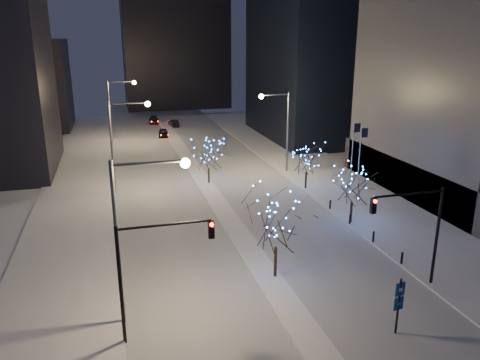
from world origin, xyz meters
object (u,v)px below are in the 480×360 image
object	(u,v)px
traffic_signal_east	(418,222)
holiday_tree_plaza_near	(353,185)
traffic_signal_west	(149,262)
street_lamp_w_near	(135,219)
street_lamp_east	(281,121)
car_far	(154,120)
holiday_tree_median_near	(276,223)
car_mid	(174,123)
holiday_tree_plaza_far	(307,158)
car_near	(163,133)
holiday_tree_median_far	(208,155)
street_lamp_w_far	(116,103)
wayfinding_sign	(399,300)
street_lamp_w_mid	(121,134)

from	to	relation	value
traffic_signal_east	holiday_tree_plaza_near	size ratio (longest dim) A/B	1.30
traffic_signal_west	traffic_signal_east	bearing A→B (deg)	3.29
street_lamp_w_near	traffic_signal_west	xyz separation A→B (m)	(0.50, -2.00, -1.74)
street_lamp_east	car_far	size ratio (longest dim) A/B	2.26
traffic_signal_west	holiday_tree_median_near	size ratio (longest dim) A/B	1.12
traffic_signal_west	car_far	distance (m)	69.93
holiday_tree_median_near	holiday_tree_plaza_near	distance (m)	12.62
car_mid	holiday_tree_median_near	world-z (taller)	holiday_tree_median_near
street_lamp_east	holiday_tree_median_near	size ratio (longest dim) A/B	1.60
street_lamp_w_near	car_mid	world-z (taller)	street_lamp_w_near
street_lamp_east	holiday_tree_plaza_far	size ratio (longest dim) A/B	1.87
street_lamp_w_near	car_far	distance (m)	68.11
traffic_signal_east	car_near	xyz separation A→B (m)	(-10.44, 55.01, -4.10)
car_mid	holiday_tree_median_far	bearing A→B (deg)	82.34
street_lamp_east	traffic_signal_west	bearing A→B (deg)	-121.69
car_near	car_mid	size ratio (longest dim) A/B	1.00
street_lamp_w_far	wayfinding_sign	bearing A→B (deg)	-75.84
holiday_tree_plaza_near	traffic_signal_west	bearing A→B (deg)	-146.77
street_lamp_w_mid	traffic_signal_east	distance (m)	31.60
car_far	holiday_tree_median_near	world-z (taller)	holiday_tree_median_near
car_near	holiday_tree_plaza_far	bearing A→B (deg)	-63.94
holiday_tree_plaza_near	street_lamp_w_far	bearing A→B (deg)	116.15
holiday_tree_plaza_near	wayfinding_sign	distance (m)	16.64
street_lamp_w_near	street_lamp_east	distance (m)	33.85
street_lamp_w_near	street_lamp_w_far	bearing A→B (deg)	90.00
street_lamp_w_near	car_far	xyz separation A→B (m)	(7.11, 67.49, -5.86)
traffic_signal_west	traffic_signal_east	xyz separation A→B (m)	(17.38, 1.00, 0.00)
holiday_tree_median_far	holiday_tree_plaza_near	bearing A→B (deg)	-56.60
street_lamp_w_mid	street_lamp_east	distance (m)	19.26
traffic_signal_west	car_mid	bearing A→B (deg)	81.34
street_lamp_w_far	holiday_tree_plaza_near	world-z (taller)	street_lamp_w_far
street_lamp_w_mid	wayfinding_sign	distance (m)	33.57
street_lamp_w_near	car_mid	size ratio (longest dim) A/B	2.57
car_mid	car_near	bearing A→B (deg)	65.94
wayfinding_sign	holiday_tree_median_far	bearing A→B (deg)	89.41
wayfinding_sign	traffic_signal_west	bearing A→B (deg)	157.61
traffic_signal_west	holiday_tree_plaza_far	world-z (taller)	traffic_signal_west
car_mid	traffic_signal_east	bearing A→B (deg)	90.46
street_lamp_w_near	holiday_tree_plaza_near	distance (m)	22.23
car_far	holiday_tree_median_far	distance (m)	42.08
street_lamp_w_near	street_lamp_w_mid	size ratio (longest dim) A/B	1.00
car_mid	car_far	size ratio (longest dim) A/B	0.88
street_lamp_w_mid	holiday_tree_median_near	size ratio (longest dim) A/B	1.60
holiday_tree_median_near	holiday_tree_median_far	size ratio (longest dim) A/B	1.12
car_near	holiday_tree_median_far	world-z (taller)	holiday_tree_median_far
street_lamp_w_far	car_far	distance (m)	19.77
traffic_signal_west	holiday_tree_plaza_far	bearing A→B (deg)	50.24
street_lamp_east	traffic_signal_west	world-z (taller)	street_lamp_east
car_near	holiday_tree_plaza_near	distance (m)	45.32
street_lamp_w_near	holiday_tree_plaza_near	bearing A→B (deg)	28.16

